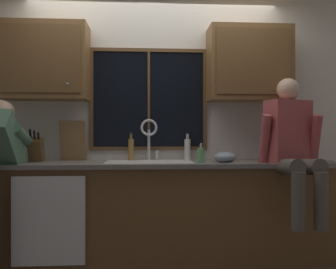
{
  "coord_description": "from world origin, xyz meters",
  "views": [
    {
      "loc": [
        -0.1,
        -3.72,
        1.18
      ],
      "look_at": [
        0.13,
        -0.3,
        1.17
      ],
      "focal_mm": 39.47,
      "sensor_mm": 36.0,
      "label": 1
    }
  ],
  "objects": [
    {
      "name": "soap_dispenser",
      "position": [
        0.41,
        -0.44,
        0.99
      ],
      "size": [
        0.06,
        0.07,
        0.18
      ],
      "color": "#59A566",
      "rests_on": "countertop"
    },
    {
      "name": "window_frame_top",
      "position": [
        -0.05,
        -0.02,
        2.02
      ],
      "size": [
        1.17,
        0.02,
        0.04
      ],
      "primitive_type": "cube",
      "color": "brown"
    },
    {
      "name": "window_mullion_center",
      "position": [
        -0.05,
        -0.02,
        1.52
      ],
      "size": [
        0.02,
        0.02,
        0.95
      ],
      "primitive_type": "cube",
      "color": "brown"
    },
    {
      "name": "upper_cabinet_right",
      "position": [
        0.93,
        -0.17,
        1.86
      ],
      "size": [
        0.79,
        0.36,
        0.72
      ],
      "color": "brown"
    },
    {
      "name": "person_sitting_on_counter",
      "position": [
        1.2,
        -0.57,
        1.1
      ],
      "size": [
        0.54,
        0.65,
        1.26
      ],
      "color": "#595147",
      "rests_on": "countertop"
    },
    {
      "name": "faucet",
      "position": [
        -0.04,
        -0.12,
        1.17
      ],
      "size": [
        0.18,
        0.09,
        0.4
      ],
      "color": "silver",
      "rests_on": "countertop"
    },
    {
      "name": "countertop",
      "position": [
        0.0,
        -0.31,
        0.9
      ],
      "size": [
        3.44,
        0.62,
        0.04
      ],
      "primitive_type": "cube",
      "color": "slate",
      "rests_on": "lower_cabinet_run"
    },
    {
      "name": "window_glass",
      "position": [
        -0.05,
        -0.01,
        1.52
      ],
      "size": [
        1.1,
        0.02,
        0.95
      ],
      "primitive_type": "cube",
      "color": "black"
    },
    {
      "name": "dishwasher_front",
      "position": [
        -0.88,
        -0.61,
        0.46
      ],
      "size": [
        0.6,
        0.02,
        0.74
      ],
      "primitive_type": "cube",
      "color": "white"
    },
    {
      "name": "window_frame_bottom",
      "position": [
        -0.05,
        -0.02,
        1.03
      ],
      "size": [
        1.17,
        0.02,
        0.04
      ],
      "primitive_type": "cube",
      "color": "brown"
    },
    {
      "name": "upper_cabinet_left",
      "position": [
        -1.02,
        -0.17,
        1.86
      ],
      "size": [
        0.79,
        0.36,
        0.72
      ],
      "color": "brown"
    },
    {
      "name": "lower_cabinet_run",
      "position": [
        0.0,
        -0.29,
        0.44
      ],
      "size": [
        3.38,
        0.58,
        0.88
      ],
      "primitive_type": "cube",
      "color": "brown",
      "rests_on": "floor"
    },
    {
      "name": "back_wall",
      "position": [
        0.0,
        0.06,
        1.27
      ],
      "size": [
        5.78,
        0.12,
        2.55
      ],
      "primitive_type": "cube",
      "color": "silver",
      "rests_on": "floor"
    },
    {
      "name": "window_frame_left",
      "position": [
        -0.61,
        -0.02,
        1.52
      ],
      "size": [
        0.03,
        0.02,
        0.95
      ],
      "primitive_type": "cube",
      "color": "brown"
    },
    {
      "name": "cutting_board",
      "position": [
        -0.78,
        -0.09,
        1.11
      ],
      "size": [
        0.25,
        0.1,
        0.39
      ],
      "primitive_type": "cube",
      "rotation": [
        0.21,
        0.0,
        0.0
      ],
      "color": "#997047",
      "rests_on": "countertop"
    },
    {
      "name": "mixing_bowl",
      "position": [
        0.64,
        -0.39,
        0.97
      ],
      "size": [
        0.2,
        0.2,
        0.1
      ],
      "primitive_type": "ellipsoid",
      "color": "#8C99A8",
      "rests_on": "countertop"
    },
    {
      "name": "sink",
      "position": [
        -0.05,
        -0.3,
        0.82
      ],
      "size": [
        0.8,
        0.46,
        0.21
      ],
      "color": "silver",
      "rests_on": "lower_cabinet_run"
    },
    {
      "name": "window_frame_right",
      "position": [
        0.52,
        -0.02,
        1.52
      ],
      "size": [
        0.03,
        0.02,
        0.95
      ],
      "primitive_type": "cube",
      "color": "brown"
    },
    {
      "name": "bottle_green_glass",
      "position": [
        0.34,
        -0.07,
        1.03
      ],
      "size": [
        0.06,
        0.06,
        0.27
      ],
      "color": "silver",
      "rests_on": "countertop"
    },
    {
      "name": "knife_block",
      "position": [
        -1.09,
        -0.23,
        1.03
      ],
      "size": [
        0.12,
        0.18,
        0.32
      ],
      "color": "brown",
      "rests_on": "countertop"
    },
    {
      "name": "bottle_tall_clear",
      "position": [
        -0.22,
        -0.11,
        1.03
      ],
      "size": [
        0.05,
        0.05,
        0.27
      ],
      "color": "olive",
      "rests_on": "countertop"
    }
  ]
}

